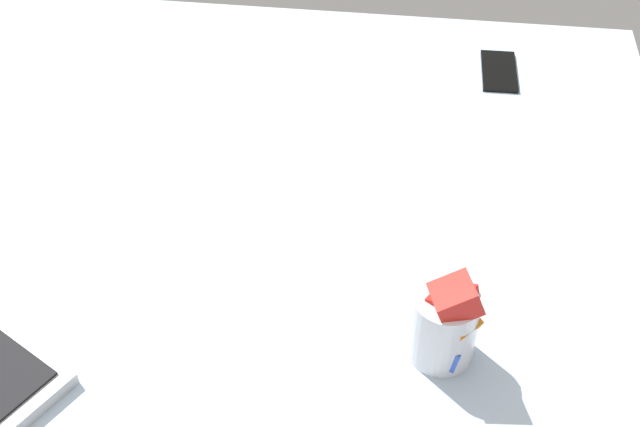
{
  "coord_description": "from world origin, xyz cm",
  "views": [
    {
      "loc": [
        -43.48,
        94.09,
        109.87
      ],
      "look_at": [
        -31.79,
        2.13,
        24.0
      ],
      "focal_mm": 46.64,
      "sensor_mm": 36.0,
      "label": 1
    }
  ],
  "objects": [
    {
      "name": "cell_phone",
      "position": [
        -61.14,
        -49.8,
        18.4
      ],
      "size": [
        7.05,
        14.12,
        0.8
      ],
      "primitive_type": "cube",
      "rotation": [
        0.0,
        0.0,
        3.16
      ],
      "color": "black",
      "rests_on": "bed_mattress"
    },
    {
      "name": "snack_cup",
      "position": [
        -51.13,
        21.57,
        24.41
      ],
      "size": [
        9.51,
        9.1,
        14.82
      ],
      "color": "silver",
      "rests_on": "bed_mattress"
    },
    {
      "name": "bed_mattress",
      "position": [
        0.0,
        0.0,
        9.0
      ],
      "size": [
        180.0,
        140.0,
        18.0
      ],
      "primitive_type": "cube",
      "color": "silver",
      "rests_on": "ground"
    }
  ]
}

